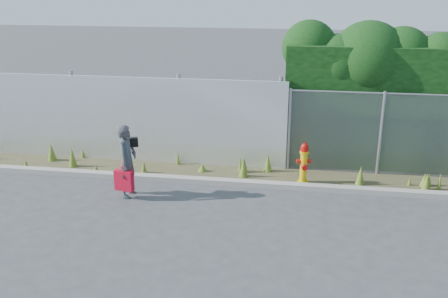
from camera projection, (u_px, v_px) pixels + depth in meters
name	position (u px, v px, depth m)	size (l,w,h in m)	color
ground	(228.00, 221.00, 9.77)	(80.00, 80.00, 0.00)	#3B3C3E
curb	(240.00, 183.00, 11.44)	(16.00, 0.22, 0.12)	gray
weed_strip	(256.00, 171.00, 11.95)	(16.00, 1.25, 0.51)	#423C26
corrugated_fence	(120.00, 119.00, 12.70)	(8.50, 0.21, 2.30)	silver
chainlink_fence	(427.00, 136.00, 11.62)	(6.50, 0.07, 2.05)	gray
hedge	(419.00, 88.00, 12.26)	(7.45, 1.86, 3.57)	black
fire_hydrant	(304.00, 164.00, 11.41)	(0.33, 0.30, 1.00)	gold
woman	(127.00, 161.00, 10.66)	(0.59, 0.38, 1.61)	#0F5C62
red_tote_bag	(124.00, 180.00, 10.62)	(0.40, 0.15, 0.53)	red
black_shoulder_bag	(132.00, 142.00, 10.68)	(0.27, 0.11, 0.20)	black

